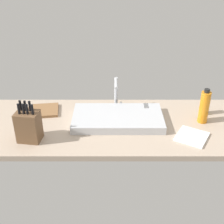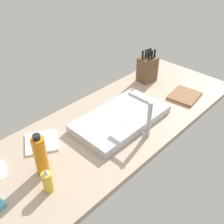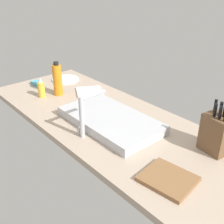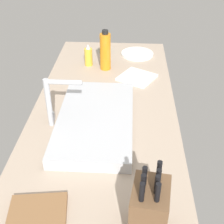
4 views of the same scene
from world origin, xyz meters
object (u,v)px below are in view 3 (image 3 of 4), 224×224
faucet (85,112)px  dish_towel (89,92)px  sink_basin (110,120)px  soap_bottle (41,89)px  knife_block (217,133)px  dish_sponge (37,83)px  cutting_board (168,179)px  water_bottle (57,80)px  dinner_plate (66,79)px

faucet → dish_towel: 58.29cm
sink_basin → soap_bottle: soap_bottle is taller
dish_towel → sink_basin: bearing=157.2°
sink_basin → knife_block: bearing=-158.1°
dish_towel → dish_sponge: dish_sponge is taller
sink_basin → faucet: faucet is taller
cutting_board → water_bottle: water_bottle is taller
faucet → dish_towel: (44.37, -35.46, -13.09)cm
faucet → sink_basin: bearing=-87.4°
soap_bottle → dish_sponge: soap_bottle is taller
soap_bottle → dish_sponge: bearing=-19.8°
faucet → dinner_plate: (75.84, -35.86, -13.09)cm
cutting_board → water_bottle: size_ratio=0.89×
faucet → soap_bottle: faucet is taller
water_bottle → cutting_board: bearing=173.0°
sink_basin → soap_bottle: (58.59, 10.20, 3.10)cm
sink_basin → faucet: bearing=92.6°
cutting_board → dish_towel: 99.44cm
knife_block → dinner_plate: size_ratio=1.20×
cutting_board → knife_block: bearing=-90.9°
dinner_plate → dish_sponge: 21.70cm
water_bottle → dinner_plate: water_bottle is taller
sink_basin → cutting_board: bearing=165.9°
knife_block → dish_towel: knife_block is taller
faucet → dish_sponge: bearing=-10.4°
cutting_board → soap_bottle: size_ratio=1.57×
sink_basin → water_bottle: (54.37, -0.13, 8.29)cm
faucet → water_bottle: size_ratio=0.97×
knife_block → dish_sponge: 134.30cm
cutting_board → dish_towel: bearing=-18.2°
faucet → water_bottle: water_bottle is taller
sink_basin → dish_sponge: 80.71cm
faucet → water_bottle: (55.14, -17.27, -2.90)cm
dish_towel → dish_sponge: bearing=29.0°
sink_basin → dinner_plate: 77.39cm
sink_basin → dinner_plate: size_ratio=2.83×
knife_block → soap_bottle: (110.00, 30.82, -3.94)cm
cutting_board → dinner_plate: (125.93, -31.47, -0.30)cm
soap_bottle → dish_towel: soap_bottle is taller
sink_basin → dish_sponge: size_ratio=6.39×
water_bottle → dish_sponge: (26.30, 2.37, -9.59)cm
knife_block → dish_sponge: bearing=18.2°
faucet → knife_block: (-50.63, -37.76, -4.15)cm
knife_block → dinner_plate: (126.47, 1.90, -8.94)cm
soap_bottle → water_bottle: water_bottle is taller
faucet → dish_towel: faucet is taller
faucet → water_bottle: bearing=-17.4°
dinner_plate → dish_sponge: dish_sponge is taller
water_bottle → sink_basin: bearing=179.9°
sink_basin → dish_towel: (43.60, -18.32, -1.90)cm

